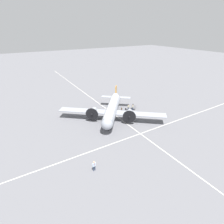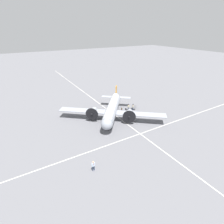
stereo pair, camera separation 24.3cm
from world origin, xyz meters
name	(u,v)px [view 2 (the right image)]	position (x,y,z in m)	size (l,w,h in m)	color
ground_plane	(112,118)	(0.00, 0.00, 0.00)	(300.00, 300.00, 0.00)	slate
apron_line_eastwest	(117,117)	(0.00, -1.47, 0.00)	(120.00, 0.16, 0.01)	silver
apron_line_northsouth	(134,136)	(-9.00, 0.00, 0.00)	(0.16, 120.00, 0.01)	silver
airliner_main	(112,110)	(-0.33, 0.27, 2.51)	(18.50, 20.89, 5.76)	#9399A3
crew_foreground	(93,165)	(-13.52, 11.28, 1.12)	(0.29, 0.62, 1.83)	navy
passenger_boarding	(129,106)	(1.69, -6.10, 1.13)	(0.33, 0.61, 1.80)	navy
ramp_agent	(133,106)	(1.17, -7.19, 1.11)	(0.40, 0.53, 1.77)	navy
suitcase_near_door	(122,109)	(2.77, -4.67, 0.30)	(0.36, 0.12, 0.63)	brown
suitcase_upright_spare	(126,109)	(2.10, -5.53, 0.24)	(0.40, 0.18, 0.52)	#232328
baggage_cart	(134,107)	(1.95, -7.99, 0.28)	(2.14, 2.16, 0.56)	#56565B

